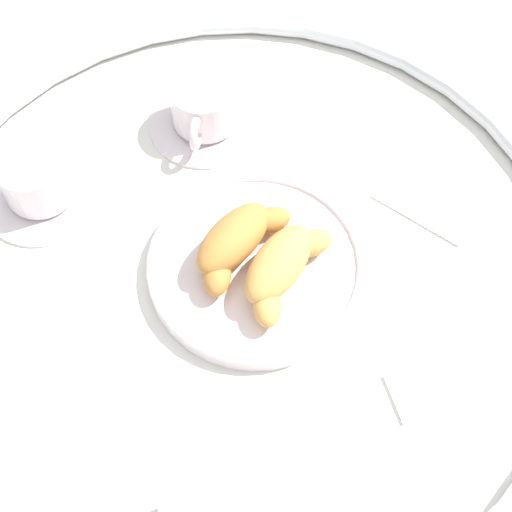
# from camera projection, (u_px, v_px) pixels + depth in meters

# --- Properties ---
(ground_plane) EXTENTS (2.20, 2.20, 0.00)m
(ground_plane) POSITION_uv_depth(u_px,v_px,m) (239.00, 261.00, 0.74)
(ground_plane) COLOR silver
(table_chrome_rim) EXTENTS (0.72, 0.72, 0.02)m
(table_chrome_rim) POSITION_uv_depth(u_px,v_px,m) (239.00, 255.00, 0.73)
(table_chrome_rim) COLOR silver
(table_chrome_rim) RESTS_ON ground_plane
(pastry_plate) EXTENTS (0.23, 0.23, 0.02)m
(pastry_plate) POSITION_uv_depth(u_px,v_px,m) (256.00, 265.00, 0.72)
(pastry_plate) COLOR silver
(pastry_plate) RESTS_ON ground_plane
(croissant_large) EXTENTS (0.12, 0.10, 0.04)m
(croissant_large) POSITION_uv_depth(u_px,v_px,m) (236.00, 239.00, 0.71)
(croissant_large) COLOR #BC7A38
(croissant_large) RESTS_ON pastry_plate
(croissant_small) EXTENTS (0.13, 0.09, 0.04)m
(croissant_small) POSITION_uv_depth(u_px,v_px,m) (281.00, 266.00, 0.69)
(croissant_small) COLOR #D6994C
(croissant_small) RESTS_ON pastry_plate
(coffee_cup_near) EXTENTS (0.14, 0.14, 0.06)m
(coffee_cup_near) POSITION_uv_depth(u_px,v_px,m) (204.00, 110.00, 0.81)
(coffee_cup_near) COLOR silver
(coffee_cup_near) RESTS_ON ground_plane
(coffee_cup_far) EXTENTS (0.14, 0.14, 0.06)m
(coffee_cup_far) POSITION_uv_depth(u_px,v_px,m) (38.00, 181.00, 0.76)
(coffee_cup_far) COLOR silver
(coffee_cup_far) RESTS_ON ground_plane
(juice_glass_right) EXTENTS (0.08, 0.08, 0.14)m
(juice_glass_right) POSITION_uv_depth(u_px,v_px,m) (216.00, 511.00, 0.52)
(juice_glass_right) COLOR white
(juice_glass_right) RESTS_ON ground_plane
(sugar_packet) EXTENTS (0.06, 0.05, 0.01)m
(sugar_packet) POSITION_uv_depth(u_px,v_px,m) (410.00, 394.00, 0.66)
(sugar_packet) COLOR white
(sugar_packet) RESTS_ON ground_plane
(folded_napkin) EXTENTS (0.14, 0.14, 0.01)m
(folded_napkin) POSITION_uv_depth(u_px,v_px,m) (439.00, 188.00, 0.78)
(folded_napkin) COLOR silver
(folded_napkin) RESTS_ON ground_plane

